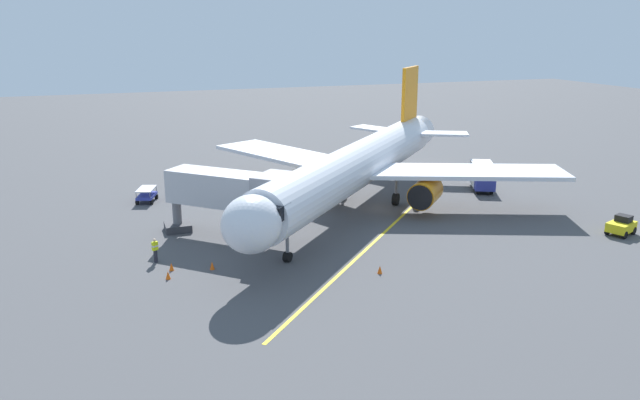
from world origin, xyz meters
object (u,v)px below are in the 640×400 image
object	(u,v)px
ground_crew_marshaller	(155,250)
box_truck_starboard_side	(482,176)
baggage_cart_portside	(147,195)
jet_bridge	(238,192)
safety_cone_nose_right	(380,269)
safety_cone_nose_left	(212,265)
tug_near_nose	(621,226)
safety_cone_wing_starboard	(168,275)
airplane	(359,165)
safety_cone_wing_port	(171,267)

from	to	relation	value
ground_crew_marshaller	box_truck_starboard_side	size ratio (longest dim) A/B	0.34
baggage_cart_portside	jet_bridge	bearing A→B (deg)	113.19
box_truck_starboard_side	safety_cone_nose_right	bearing A→B (deg)	41.25
box_truck_starboard_side	safety_cone_nose_left	size ratio (longest dim) A/B	9.07
tug_near_nose	safety_cone_wing_starboard	bearing A→B (deg)	-4.53
airplane	tug_near_nose	bearing A→B (deg)	141.83
safety_cone_nose_left	safety_cone_wing_starboard	xyz separation A→B (m)	(2.95, 0.70, 0.00)
jet_bridge	box_truck_starboard_side	distance (m)	26.89
box_truck_starboard_side	safety_cone_wing_starboard	bearing A→B (deg)	21.70
airplane	safety_cone_nose_right	bearing A→B (deg)	72.65
airplane	safety_cone_wing_starboard	bearing A→B (deg)	30.52
safety_cone_wing_port	safety_cone_wing_starboard	world-z (taller)	same
airplane	safety_cone_nose_left	size ratio (longest dim) A/B	60.54
airplane	ground_crew_marshaller	xyz separation A→B (m)	(18.05, 7.06, -3.12)
ground_crew_marshaller	tug_near_nose	size ratio (longest dim) A/B	0.63
jet_bridge	ground_crew_marshaller	bearing A→B (deg)	21.97
ground_crew_marshaller	baggage_cart_portside	world-z (taller)	ground_crew_marshaller
tug_near_nose	safety_cone_nose_right	world-z (taller)	tug_near_nose
jet_bridge	safety_cone_nose_left	xyz separation A→B (m)	(2.97, 5.18, -3.49)
tug_near_nose	safety_cone_wing_starboard	size ratio (longest dim) A/B	4.90
safety_cone_wing_port	safety_cone_wing_starboard	xyz separation A→B (m)	(0.37, 1.41, 0.00)
baggage_cart_portside	safety_cone_nose_right	size ratio (longest dim) A/B	5.29
jet_bridge	airplane	bearing A→B (deg)	-158.95
ground_crew_marshaller	box_truck_starboard_side	world-z (taller)	box_truck_starboard_side
tug_near_nose	box_truck_starboard_side	size ratio (longest dim) A/B	0.54
ground_crew_marshaller	tug_near_nose	xyz separation A→B (m)	(-34.68, 6.02, -0.18)
ground_crew_marshaller	safety_cone_wing_starboard	distance (m)	3.39
jet_bridge	baggage_cart_portside	distance (m)	14.86
ground_crew_marshaller	box_truck_starboard_side	xyz separation A→B (m)	(-32.30, -9.36, 0.50)
airplane	ground_crew_marshaller	world-z (taller)	airplane
baggage_cart_portside	box_truck_starboard_side	world-z (taller)	box_truck_starboard_side
baggage_cart_portside	safety_cone_nose_right	distance (m)	26.35
jet_bridge	safety_cone_nose_left	size ratio (longest dim) A/B	17.54
box_truck_starboard_side	safety_cone_wing_starboard	xyz separation A→B (m)	(31.84, 12.67, -1.11)
safety_cone_nose_left	airplane	bearing A→B (deg)	-146.54
ground_crew_marshaller	safety_cone_wing_port	world-z (taller)	ground_crew_marshaller
tug_near_nose	baggage_cart_portside	distance (m)	40.49
baggage_cart_portside	safety_cone_wing_starboard	distance (m)	19.24
airplane	ground_crew_marshaller	distance (m)	19.63
ground_crew_marshaller	box_truck_starboard_side	bearing A→B (deg)	-163.84
box_truck_starboard_side	ground_crew_marshaller	bearing A→B (deg)	16.16
airplane	ground_crew_marshaller	size ratio (longest dim) A/B	19.47
box_truck_starboard_side	safety_cone_wing_port	world-z (taller)	box_truck_starboard_side
ground_crew_marshaller	safety_cone_nose_left	size ratio (longest dim) A/B	3.11
ground_crew_marshaller	baggage_cart_portside	bearing A→B (deg)	-92.39
safety_cone_wing_starboard	safety_cone_nose_left	bearing A→B (deg)	-166.69
airplane	safety_cone_nose_left	xyz separation A→B (m)	(14.63, 9.67, -3.73)
airplane	baggage_cart_portside	world-z (taller)	airplane
ground_crew_marshaller	box_truck_starboard_side	distance (m)	33.63
baggage_cart_portside	safety_cone_nose_right	world-z (taller)	baggage_cart_portside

